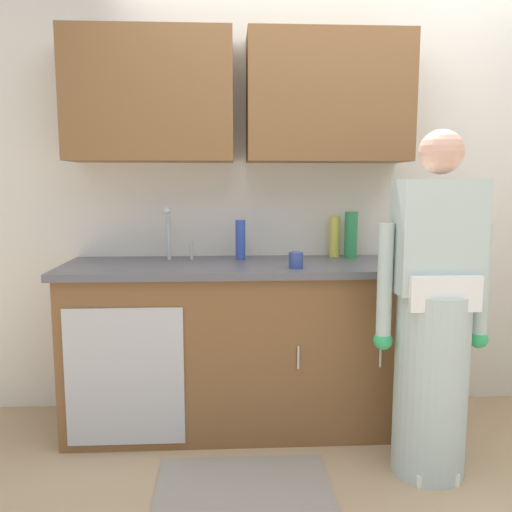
% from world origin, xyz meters
% --- Properties ---
extents(ground_plane, '(9.00, 9.00, 0.00)m').
position_xyz_m(ground_plane, '(0.00, 0.00, 0.00)').
color(ground_plane, tan).
extents(kitchen_wall_with_uppers, '(4.80, 0.44, 2.70)m').
position_xyz_m(kitchen_wall_with_uppers, '(-0.14, 0.99, 1.48)').
color(kitchen_wall_with_uppers, silver).
rests_on(kitchen_wall_with_uppers, ground).
extents(counter_cabinet, '(1.90, 0.62, 0.90)m').
position_xyz_m(counter_cabinet, '(-0.55, 0.70, 0.45)').
color(counter_cabinet, brown).
rests_on(counter_cabinet, ground).
extents(countertop, '(1.96, 0.66, 0.04)m').
position_xyz_m(countertop, '(-0.55, 0.70, 0.92)').
color(countertop, '#595960').
rests_on(countertop, counter_cabinet).
extents(sink, '(0.50, 0.36, 0.35)m').
position_xyz_m(sink, '(-0.92, 0.71, 0.93)').
color(sink, '#B7BABF').
rests_on(sink, counter_cabinet).
extents(person_at_sink, '(0.55, 0.34, 1.62)m').
position_xyz_m(person_at_sink, '(0.33, 0.14, 0.69)').
color(person_at_sink, white).
rests_on(person_at_sink, ground).
extents(floor_mat, '(0.80, 0.50, 0.01)m').
position_xyz_m(floor_mat, '(-0.56, 0.05, 0.01)').
color(floor_mat, gray).
rests_on(floor_mat, ground).
extents(bottle_water_short, '(0.06, 0.06, 0.23)m').
position_xyz_m(bottle_water_short, '(-0.55, 0.84, 1.05)').
color(bottle_water_short, '#334CB2').
rests_on(bottle_water_short, countertop).
extents(bottle_soap, '(0.06, 0.06, 0.24)m').
position_xyz_m(bottle_soap, '(0.02, 0.92, 1.06)').
color(bottle_soap, '#D8D14C').
rests_on(bottle_soap, countertop).
extents(bottle_dish_liquid, '(0.08, 0.08, 0.27)m').
position_xyz_m(bottle_dish_liquid, '(0.10, 0.87, 1.08)').
color(bottle_dish_liquid, '#2D8C4C').
rests_on(bottle_dish_liquid, countertop).
extents(cup_by_sink, '(0.08, 0.08, 0.08)m').
position_xyz_m(cup_by_sink, '(-0.27, 0.51, 0.98)').
color(cup_by_sink, '#33478C').
rests_on(cup_by_sink, countertop).
extents(knife_on_counter, '(0.23, 0.11, 0.01)m').
position_xyz_m(knife_on_counter, '(0.32, 0.56, 0.94)').
color(knife_on_counter, silver).
rests_on(knife_on_counter, countertop).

